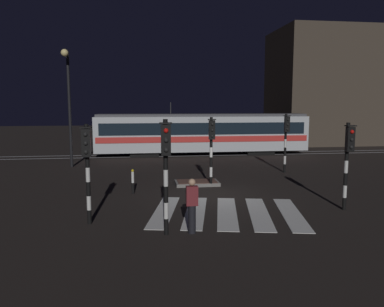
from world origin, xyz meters
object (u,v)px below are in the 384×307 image
(traffic_light_corner_far_right, at_px, (286,134))
(traffic_light_kerb_mid_left, at_px, (166,160))
(traffic_light_corner_near_right, at_px, (348,153))
(traffic_light_median_centre, at_px, (212,141))
(tram, at_px, (202,133))
(street_lamp_trackside_left, at_px, (68,94))
(pedestrian_waiting_at_kerb, at_px, (192,205))
(bollard_island_edge, at_px, (133,181))
(traffic_light_corner_near_left, at_px, (87,159))

(traffic_light_corner_far_right, bearing_deg, traffic_light_kerb_mid_left, -127.81)
(traffic_light_corner_near_right, distance_m, traffic_light_corner_far_right, 8.06)
(traffic_light_kerb_mid_left, xyz_separation_m, traffic_light_corner_far_right, (7.66, 9.88, -0.06))
(traffic_light_corner_far_right, bearing_deg, traffic_light_median_centre, -146.84)
(tram, bearing_deg, traffic_light_corner_far_right, -68.23)
(street_lamp_trackside_left, height_order, pedestrian_waiting_at_kerb, street_lamp_trackside_left)
(traffic_light_corner_near_right, xyz_separation_m, tram, (-2.67, 16.73, -0.42))
(street_lamp_trackside_left, height_order, bollard_island_edge, street_lamp_trackside_left)
(street_lamp_trackside_left, bearing_deg, traffic_light_corner_near_left, -77.72)
(tram, height_order, bollard_island_edge, tram)
(traffic_light_corner_far_right, bearing_deg, street_lamp_trackside_left, 164.20)
(traffic_light_corner_near_left, height_order, pedestrian_waiting_at_kerb, traffic_light_corner_near_left)
(traffic_light_corner_near_left, distance_m, traffic_light_corner_near_right, 9.33)
(traffic_light_corner_near_left, height_order, traffic_light_kerb_mid_left, traffic_light_kerb_mid_left)
(traffic_light_kerb_mid_left, bearing_deg, traffic_light_corner_near_right, 15.11)
(street_lamp_trackside_left, distance_m, bollard_island_edge, 9.65)
(traffic_light_kerb_mid_left, relative_size, tram, 0.21)
(traffic_light_corner_near_left, bearing_deg, bollard_island_edge, 72.23)
(traffic_light_median_centre, bearing_deg, traffic_light_corner_near_left, -134.50)
(street_lamp_trackside_left, bearing_deg, pedestrian_waiting_at_kerb, -66.24)
(bollard_island_edge, bearing_deg, traffic_light_corner_far_right, 25.65)
(pedestrian_waiting_at_kerb, bearing_deg, traffic_light_kerb_mid_left, -171.67)
(tram, height_order, pedestrian_waiting_at_kerb, tram)
(traffic_light_corner_near_left, bearing_deg, pedestrian_waiting_at_kerb, -21.62)
(bollard_island_edge, bearing_deg, pedestrian_waiting_at_kerb, -71.22)
(pedestrian_waiting_at_kerb, relative_size, bollard_island_edge, 1.54)
(traffic_light_corner_far_right, bearing_deg, tram, 111.77)
(traffic_light_kerb_mid_left, height_order, pedestrian_waiting_at_kerb, traffic_light_kerb_mid_left)
(traffic_light_corner_near_left, bearing_deg, street_lamp_trackside_left, 102.28)
(traffic_light_corner_near_right, xyz_separation_m, traffic_light_corner_far_right, (0.81, 8.02, 0.09))
(traffic_light_corner_far_right, bearing_deg, traffic_light_corner_near_left, -140.08)
(traffic_light_corner_near_right, bearing_deg, street_lamp_trackside_left, 135.76)
(traffic_light_kerb_mid_left, relative_size, street_lamp_trackside_left, 0.49)
(traffic_light_corner_near_left, xyz_separation_m, street_lamp_trackside_left, (-2.63, 12.08, 2.39))
(tram, bearing_deg, traffic_light_corner_near_left, -111.14)
(traffic_light_median_centre, relative_size, street_lamp_trackside_left, 0.47)
(traffic_light_corner_near_left, distance_m, traffic_light_corner_far_right, 13.20)
(pedestrian_waiting_at_kerb, height_order, bollard_island_edge, pedestrian_waiting_at_kerb)
(traffic_light_corner_near_left, distance_m, street_lamp_trackside_left, 12.59)
(traffic_light_kerb_mid_left, bearing_deg, pedestrian_waiting_at_kerb, 8.33)
(traffic_light_corner_near_left, relative_size, pedestrian_waiting_at_kerb, 1.95)
(street_lamp_trackside_left, height_order, tram, street_lamp_trackside_left)
(traffic_light_corner_far_right, distance_m, traffic_light_median_centre, 6.01)
(traffic_light_kerb_mid_left, distance_m, street_lamp_trackside_left, 14.59)
(street_lamp_trackside_left, distance_m, tram, 10.96)
(traffic_light_corner_near_right, height_order, pedestrian_waiting_at_kerb, traffic_light_corner_near_right)
(pedestrian_waiting_at_kerb, bearing_deg, traffic_light_corner_far_right, 54.87)
(traffic_light_corner_near_right, relative_size, pedestrian_waiting_at_kerb, 1.93)
(traffic_light_median_centre, bearing_deg, pedestrian_waiting_at_kerb, -105.86)
(tram, bearing_deg, traffic_light_corner_near_right, -80.92)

